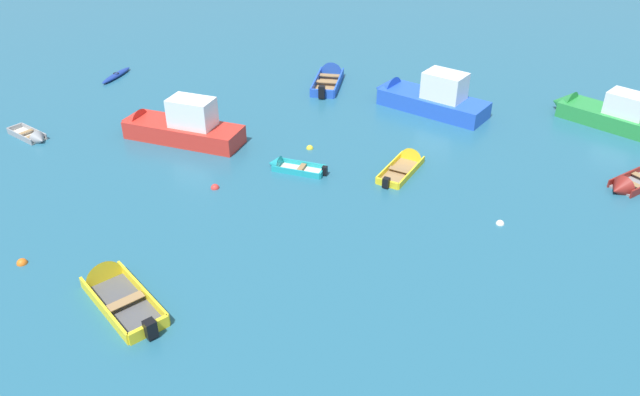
{
  "coord_description": "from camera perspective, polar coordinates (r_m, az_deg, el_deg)",
  "views": [
    {
      "loc": [
        5.37,
        -1.25,
        14.17
      ],
      "look_at": [
        0.0,
        20.87,
        0.15
      ],
      "focal_mm": 34.71,
      "sensor_mm": 36.0,
      "label": 1
    }
  ],
  "objects": [
    {
      "name": "motor_launch_blue_near_left",
      "position": [
        35.87,
        9.75,
        9.22
      ],
      "size": [
        7.06,
        4.49,
        2.77
      ],
      "color": "blue",
      "rests_on": "ground_plane"
    },
    {
      "name": "kayak_deep_blue_outer_right",
      "position": [
        42.36,
        -18.27,
        10.7
      ],
      "size": [
        0.68,
        3.02,
        0.29
      ],
      "color": "navy",
      "rests_on": "ground_plane"
    },
    {
      "name": "mooring_buoy_midfield",
      "position": [
        25.71,
        -25.75,
        -5.45
      ],
      "size": [
        0.4,
        0.4,
        0.4
      ],
      "primitive_type": "sphere",
      "color": "orange",
      "rests_on": "ground_plane"
    },
    {
      "name": "rowboat_yellow_distant_center",
      "position": [
        29.9,
        8.13,
        3.33
      ],
      "size": [
        2.05,
        3.74,
        1.07
      ],
      "color": "#99754C",
      "rests_on": "ground_plane"
    },
    {
      "name": "rowboat_maroon_back_row_right",
      "position": [
        30.83,
        26.51,
        1.02
      ],
      "size": [
        3.29,
        3.4,
        1.07
      ],
      "color": "gray",
      "rests_on": "ground_plane"
    },
    {
      "name": "motor_launch_red_far_back",
      "position": [
        32.64,
        -13.09,
        6.52
      ],
      "size": [
        7.03,
        2.57,
        2.65
      ],
      "color": "red",
      "rests_on": "ground_plane"
    },
    {
      "name": "rowboat_yellow_outer_left",
      "position": [
        23.08,
        -18.78,
        -7.61
      ],
      "size": [
        4.28,
        3.65,
        1.35
      ],
      "color": "#4C4C51",
      "rests_on": "ground_plane"
    },
    {
      "name": "rowboat_turquoise_cluster_inner",
      "position": [
        29.28,
        -3.16,
        2.95
      ],
      "size": [
        2.95,
        1.16,
        0.85
      ],
      "color": "beige",
      "rests_on": "ground_plane"
    },
    {
      "name": "mooring_buoy_trailing",
      "position": [
        31.16,
        -0.95,
        4.58
      ],
      "size": [
        0.36,
        0.36,
        0.36
      ],
      "primitive_type": "sphere",
      "color": "yellow",
      "rests_on": "ground_plane"
    },
    {
      "name": "rowboat_grey_back_row_center",
      "position": [
        35.2,
        -24.87,
        5.08
      ],
      "size": [
        2.77,
        1.84,
        0.8
      ],
      "color": "beige",
      "rests_on": "ground_plane"
    },
    {
      "name": "mooring_buoy_central",
      "position": [
        26.36,
        16.26,
        -2.31
      ],
      "size": [
        0.34,
        0.34,
        0.34
      ],
      "primitive_type": "sphere",
      "color": "silver",
      "rests_on": "ground_plane"
    },
    {
      "name": "mooring_buoy_between_boats_left",
      "position": [
        28.14,
        -9.65,
        0.91
      ],
      "size": [
        0.39,
        0.39,
        0.39
      ],
      "primitive_type": "sphere",
      "color": "red",
      "rests_on": "ground_plane"
    },
    {
      "name": "rowboat_blue_midfield_left",
      "position": [
        39.8,
        0.93,
        11.14
      ],
      "size": [
        1.77,
        4.8,
        1.36
      ],
      "color": "#99754C",
      "rests_on": "ground_plane"
    },
    {
      "name": "motor_launch_green_far_left",
      "position": [
        36.98,
        24.82,
        7.18
      ],
      "size": [
        6.19,
        4.64,
        2.34
      ],
      "color": "#288C3D",
      "rests_on": "ground_plane"
    }
  ]
}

